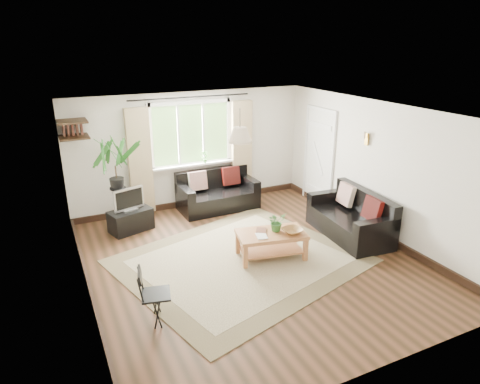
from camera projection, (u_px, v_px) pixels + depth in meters
name	position (u px, v px, depth m)	size (l,w,h in m)	color
floor	(251.00, 260.00, 6.94)	(5.50, 5.50, 0.00)	black
ceiling	(252.00, 112.00, 6.12)	(5.50, 5.50, 0.00)	white
wall_back	(191.00, 150.00, 8.86)	(5.00, 0.02, 2.40)	silver
wall_front	(378.00, 276.00, 4.20)	(5.00, 0.02, 2.40)	silver
wall_left	(79.00, 219.00, 5.52)	(0.02, 5.50, 2.40)	silver
wall_right	(377.00, 170.00, 7.55)	(0.02, 5.50, 2.40)	silver
rug	(241.00, 261.00, 6.91)	(3.53, 3.02, 0.02)	beige
window	(191.00, 134.00, 8.71)	(2.50, 0.16, 2.16)	white
door	(319.00, 158.00, 9.04)	(0.06, 0.96, 2.06)	silver
corner_shelf	(73.00, 129.00, 7.50)	(0.50, 0.50, 0.34)	black
pendant_lamp	(240.00, 131.00, 6.58)	(0.36, 0.36, 0.54)	beige
wall_sconce	(366.00, 137.00, 7.59)	(0.12, 0.12, 0.28)	beige
sofa_back	(218.00, 192.00, 8.91)	(1.61, 0.81, 0.76)	black
sofa_right	(350.00, 216.00, 7.68)	(0.83, 1.66, 0.78)	black
coffee_table	(271.00, 245.00, 6.96)	(1.10, 0.60, 0.45)	brown
table_plant	(277.00, 222.00, 6.90)	(0.29, 0.25, 0.32)	#2D5F26
bowl	(292.00, 231.00, 6.85)	(0.32, 0.32, 0.08)	brown
book_a	(256.00, 236.00, 6.73)	(0.16, 0.22, 0.02)	silver
book_b	(256.00, 230.00, 6.94)	(0.16, 0.22, 0.02)	brown
tv_stand	(131.00, 220.00, 7.95)	(0.76, 0.43, 0.41)	black
tv	(129.00, 199.00, 7.80)	(0.58, 0.19, 0.45)	#A5A5AA
palm_stand	(117.00, 184.00, 7.88)	(0.67, 0.67, 1.72)	black
folding_chair	(156.00, 295.00, 5.34)	(0.39, 0.39, 0.75)	black
sill_plant	(205.00, 157.00, 8.91)	(0.14, 0.10, 0.27)	#2D6023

